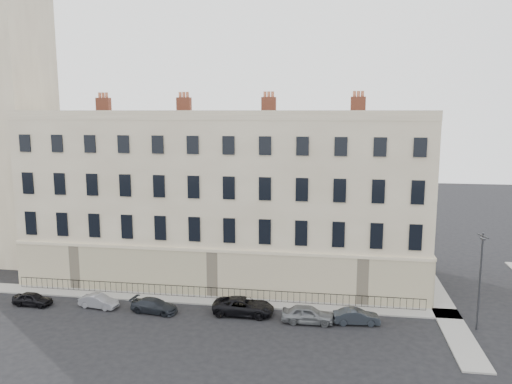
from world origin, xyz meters
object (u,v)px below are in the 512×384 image
car_f (356,317)px  car_b (99,301)px  car_a (32,299)px  car_e (308,314)px  car_d (244,306)px  streetlamp (480,277)px  car_c (154,306)px

car_f → car_b: bearing=83.9°
car_a → car_e: size_ratio=0.82×
car_a → car_e: 22.47m
car_b → car_e: (16.90, -0.36, 0.14)m
car_e → car_f: 3.63m
car_d → streetlamp: streetlamp is taller
car_f → streetlamp: (8.58, 0.25, 3.45)m
car_a → car_c: (10.36, 0.16, 0.00)m
car_a → car_f: (26.07, 0.41, 0.02)m
car_c → car_d: (7.05, 0.68, 0.12)m
car_e → car_d: bearing=80.7°
car_c → car_f: 15.72m
car_b → car_c: (4.79, -0.24, 0.02)m
car_c → car_b: bearing=95.3°
streetlamp → car_c: bearing=164.4°
car_d → car_c: bearing=96.0°
car_e → streetlamp: size_ratio=0.54×
car_a → car_b: 5.59m
car_c → streetlamp: 24.55m
car_d → car_e: bearing=-98.5°
car_d → streetlamp: 17.57m
car_b → car_d: bearing=-78.7°
car_e → streetlamp: streetlamp is taller
car_b → car_c: bearing=-83.7°
car_a → car_f: 26.08m
car_a → car_f: car_f is taller
car_c → streetlamp: bearing=-80.6°
car_f → car_e: bearing=89.7°
car_b → car_e: size_ratio=0.82×
car_e → streetlamp: bearing=-87.4°
streetlamp → car_d: bearing=162.6°
car_a → car_e: (22.47, 0.04, 0.12)m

